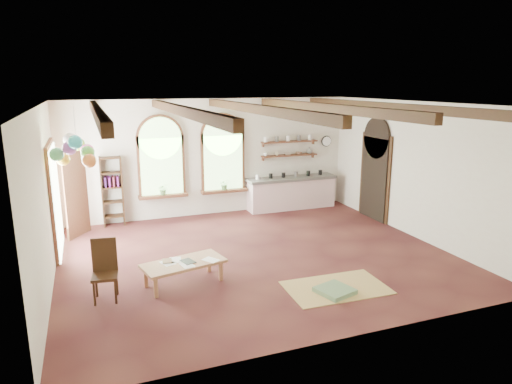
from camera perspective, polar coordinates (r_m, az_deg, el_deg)
name	(u,v)px	position (r m, az deg, el deg)	size (l,w,h in m)	color
floor	(256,255)	(9.87, 0.03, -7.94)	(8.00, 8.00, 0.00)	brown
ceiling_beams	(256,109)	(9.20, 0.04, 10.34)	(6.20, 6.80, 0.18)	#3C2913
window_left	(161,160)	(12.33, -11.77, 3.99)	(1.30, 0.28, 2.20)	brown
window_right	(223,156)	(12.69, -4.15, 4.50)	(1.30, 0.28, 2.20)	brown
left_doorway	(55,200)	(10.71, -23.81, -0.94)	(0.10, 1.90, 2.50)	brown
right_doorway	(374,179)	(12.65, 14.56, 1.62)	(0.10, 1.30, 2.40)	black
kitchen_counter	(291,192)	(13.40, 4.43, -0.06)	(2.68, 0.62, 0.94)	beige
wall_shelf_lower	(289,155)	(13.36, 4.19, 4.59)	(1.70, 0.24, 0.04)	brown
wall_shelf_upper	(290,142)	(13.30, 4.22, 6.30)	(1.70, 0.24, 0.04)	brown
wall_clock	(326,141)	(13.93, 8.80, 6.29)	(0.32, 0.32, 0.04)	black
bookshelf	(112,191)	(12.24, -17.54, 0.07)	(0.53, 0.32, 1.80)	#3C2913
coffee_table	(184,265)	(8.53, -9.04, -8.95)	(1.60, 0.99, 0.42)	tan
side_chair	(106,283)	(8.28, -18.29, -10.74)	(0.47, 0.47, 1.05)	#3C2913
floor_mat	(336,288)	(8.53, 9.99, -11.68)	(1.81, 1.12, 0.02)	tan
floor_cushion	(335,291)	(8.30, 9.83, -12.09)	(0.56, 0.56, 0.10)	#698C60
water_jug_a	(315,197)	(13.80, 7.43, -0.64)	(0.32, 0.32, 0.61)	#5F98CD
water_jug_b	(321,197)	(13.90, 8.16, -0.56)	(0.32, 0.32, 0.62)	#5F98CD
balloon_cluster	(77,151)	(9.49, -21.51, 4.80)	(0.83, 0.96, 1.16)	white
table_book	(162,261)	(8.59, -11.61, -8.48)	(0.17, 0.24, 0.02)	olive
tablet	(188,261)	(8.51, -8.51, -8.58)	(0.20, 0.29, 0.01)	black
potted_plant_left	(163,189)	(12.37, -11.52, 0.34)	(0.27, 0.23, 0.30)	#598C4C
potted_plant_right	(225,184)	(12.74, -3.96, 0.96)	(0.27, 0.23, 0.30)	#598C4C
shelf_cup_a	(265,154)	(13.05, 1.19, 4.72)	(0.12, 0.10, 0.10)	white
shelf_cup_b	(277,154)	(13.19, 2.61, 4.79)	(0.10, 0.10, 0.09)	beige
shelf_bowl_a	(288,154)	(13.33, 4.00, 4.78)	(0.22, 0.22, 0.05)	beige
shelf_bowl_b	(299,153)	(13.48, 5.36, 4.87)	(0.20, 0.20, 0.06)	#8C664C
shelf_vase	(309,150)	(13.62, 6.69, 5.20)	(0.18, 0.18, 0.19)	slate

